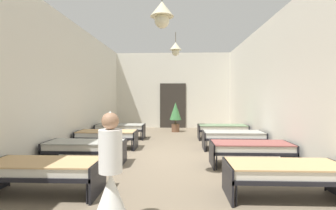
# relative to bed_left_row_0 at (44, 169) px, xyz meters

# --- Properties ---
(ground_plane) EXTENTS (6.74, 13.70, 0.10)m
(ground_plane) POSITION_rel_bed_left_row_0_xyz_m (2.02, 2.85, -0.49)
(ground_plane) COLOR #7A6B56
(room_shell) EXTENTS (6.54, 13.30, 4.05)m
(room_shell) POSITION_rel_bed_left_row_0_xyz_m (2.02, 4.21, 1.59)
(room_shell) COLOR silver
(room_shell) RESTS_ON ground
(bed_left_row_0) EXTENTS (1.90, 0.84, 0.57)m
(bed_left_row_0) POSITION_rel_bed_left_row_0_xyz_m (0.00, 0.00, 0.00)
(bed_left_row_0) COLOR black
(bed_left_row_0) RESTS_ON ground
(bed_right_row_0) EXTENTS (1.90, 0.84, 0.57)m
(bed_right_row_0) POSITION_rel_bed_left_row_0_xyz_m (4.04, 0.00, 0.00)
(bed_right_row_0) COLOR black
(bed_right_row_0) RESTS_ON ground
(bed_left_row_1) EXTENTS (1.90, 0.84, 0.57)m
(bed_left_row_1) POSITION_rel_bed_left_row_0_xyz_m (0.00, 1.90, 0.00)
(bed_left_row_1) COLOR black
(bed_left_row_1) RESTS_ON ground
(bed_right_row_1) EXTENTS (1.90, 0.84, 0.57)m
(bed_right_row_1) POSITION_rel_bed_left_row_0_xyz_m (4.04, 1.90, 0.00)
(bed_right_row_1) COLOR black
(bed_right_row_1) RESTS_ON ground
(bed_left_row_2) EXTENTS (1.90, 0.84, 0.57)m
(bed_left_row_2) POSITION_rel_bed_left_row_0_xyz_m (0.00, 3.80, 0.00)
(bed_left_row_2) COLOR black
(bed_left_row_2) RESTS_ON ground
(bed_right_row_2) EXTENTS (1.90, 0.84, 0.57)m
(bed_right_row_2) POSITION_rel_bed_left_row_0_xyz_m (4.04, 3.80, 0.00)
(bed_right_row_2) COLOR black
(bed_right_row_2) RESTS_ON ground
(bed_left_row_3) EXTENTS (1.90, 0.84, 0.57)m
(bed_left_row_3) POSITION_rel_bed_left_row_0_xyz_m (0.00, 5.70, 0.00)
(bed_left_row_3) COLOR black
(bed_left_row_3) RESTS_ON ground
(bed_right_row_3) EXTENTS (1.90, 0.84, 0.57)m
(bed_right_row_3) POSITION_rel_bed_left_row_0_xyz_m (4.04, 5.70, 0.00)
(bed_right_row_3) COLOR black
(bed_right_row_3) RESTS_ON ground
(nurse_near_aisle) EXTENTS (0.52, 0.52, 1.49)m
(nurse_near_aisle) POSITION_rel_bed_left_row_0_xyz_m (1.42, -1.00, 0.09)
(nurse_near_aisle) COLOR white
(nurse_near_aisle) RESTS_ON ground
(potted_plant) EXTENTS (0.56, 0.56, 1.41)m
(potted_plant) POSITION_rel_bed_left_row_0_xyz_m (2.17, 7.75, 0.42)
(potted_plant) COLOR brown
(potted_plant) RESTS_ON ground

